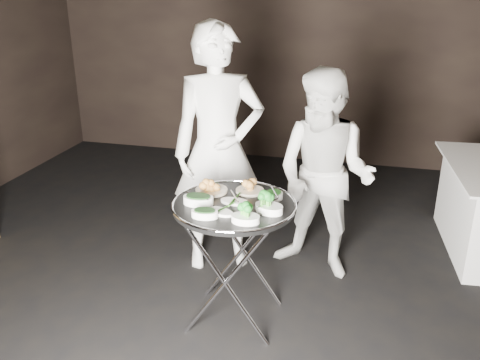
% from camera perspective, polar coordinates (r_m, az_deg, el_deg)
% --- Properties ---
extents(floor, '(6.00, 7.00, 0.05)m').
position_cam_1_polar(floor, '(3.55, -3.42, -16.11)').
color(floor, black).
rests_on(floor, ground).
extents(wall_back, '(6.00, 0.05, 3.00)m').
position_cam_1_polar(wall_back, '(6.29, 6.35, 15.55)').
color(wall_back, black).
rests_on(wall_back, floor).
extents(tray_stand, '(0.57, 0.48, 0.83)m').
position_cam_1_polar(tray_stand, '(3.33, -0.65, -8.70)').
color(tray_stand, silver).
rests_on(tray_stand, floor).
extents(serving_tray, '(0.78, 0.78, 0.04)m').
position_cam_1_polar(serving_tray, '(3.16, -0.68, -2.85)').
color(serving_tray, black).
rests_on(serving_tray, tray_stand).
extents(potato_plate_a, '(0.21, 0.21, 0.08)m').
position_cam_1_polar(potato_plate_a, '(3.32, -3.23, -0.78)').
color(potato_plate_a, beige).
rests_on(potato_plate_a, serving_tray).
extents(potato_plate_b, '(0.19, 0.19, 0.07)m').
position_cam_1_polar(potato_plate_b, '(3.32, 1.11, -0.87)').
color(potato_plate_b, beige).
rests_on(potato_plate_b, serving_tray).
extents(greens_bowl, '(0.11, 0.11, 0.06)m').
position_cam_1_polar(greens_bowl, '(3.22, 3.85, -1.60)').
color(greens_bowl, white).
rests_on(greens_bowl, serving_tray).
extents(asparagus_plate_a, '(0.19, 0.11, 0.04)m').
position_cam_1_polar(asparagus_plate_a, '(3.16, -0.63, -2.33)').
color(asparagus_plate_a, white).
rests_on(asparagus_plate_a, serving_tray).
extents(asparagus_plate_b, '(0.19, 0.15, 0.03)m').
position_cam_1_polar(asparagus_plate_b, '(3.02, -2.17, -3.49)').
color(asparagus_plate_b, white).
rests_on(asparagus_plate_b, serving_tray).
extents(spinach_bowl_a, '(0.20, 0.13, 0.08)m').
position_cam_1_polar(spinach_bowl_a, '(3.14, -4.69, -2.10)').
color(spinach_bowl_a, white).
rests_on(spinach_bowl_a, serving_tray).
extents(spinach_bowl_b, '(0.17, 0.12, 0.06)m').
position_cam_1_polar(spinach_bowl_b, '(2.97, -3.99, -3.66)').
color(spinach_bowl_b, white).
rests_on(spinach_bowl_b, serving_tray).
extents(broccoli_bowl_a, '(0.21, 0.19, 0.07)m').
position_cam_1_polar(broccoli_bowl_a, '(3.04, 3.28, -3.01)').
color(broccoli_bowl_a, white).
rests_on(broccoli_bowl_a, serving_tray).
extents(broccoli_bowl_b, '(0.17, 0.12, 0.07)m').
position_cam_1_polar(broccoli_bowl_b, '(2.91, 0.63, -4.20)').
color(broccoli_bowl_b, white).
rests_on(broccoli_bowl_b, serving_tray).
extents(serving_utensils, '(0.58, 0.44, 0.01)m').
position_cam_1_polar(serving_utensils, '(3.19, -0.07, -1.42)').
color(serving_utensils, silver).
rests_on(serving_utensils, serving_tray).
extents(waiter_left, '(0.81, 0.70, 1.89)m').
position_cam_1_polar(waiter_left, '(3.83, -2.40, 3.34)').
color(waiter_left, silver).
rests_on(waiter_left, floor).
extents(waiter_right, '(0.91, 0.80, 1.59)m').
position_cam_1_polar(waiter_right, '(3.79, 9.47, 0.40)').
color(waiter_right, silver).
rests_on(waiter_right, floor).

